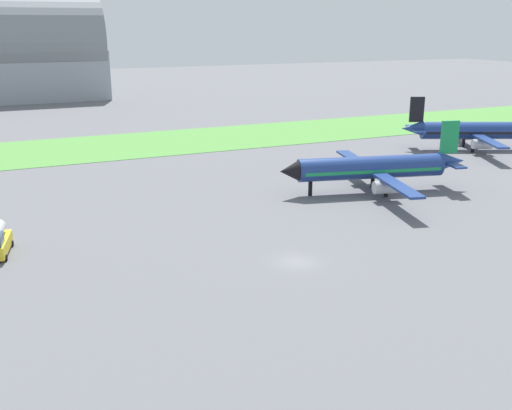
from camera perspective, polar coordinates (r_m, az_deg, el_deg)
name	(u,v)px	position (r m, az deg, el deg)	size (l,w,h in m)	color
ground_plane	(296,262)	(64.77, 3.86, -5.43)	(600.00, 600.00, 0.00)	slate
grass_taxiway_strip	(139,144)	(130.01, -11.10, 5.72)	(360.00, 28.00, 0.08)	#549342
airplane_parked_jet_far	(474,131)	(129.33, 20.16, 6.67)	(28.41, 28.56, 10.71)	navy
airplane_midfield_jet	(374,168)	(91.75, 11.25, 3.51)	(29.24, 29.61, 10.59)	navy
hangar_distant	(7,53)	(217.86, -22.70, 13.23)	(61.24, 29.81, 33.89)	#9399A3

